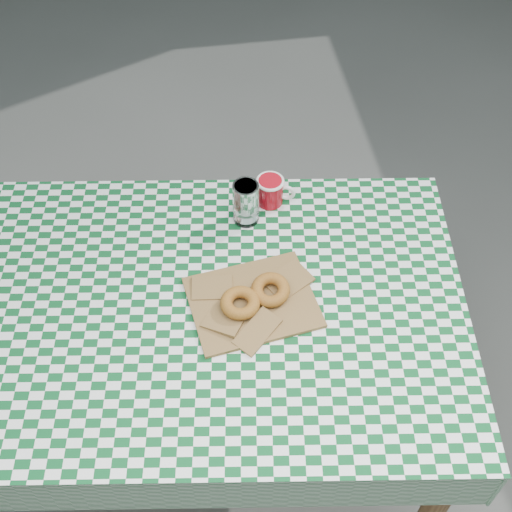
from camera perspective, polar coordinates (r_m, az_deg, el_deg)
The scene contains 8 objects.
ground at distance 2.39m, azimuth -6.53°, elevation -11.67°, with size 60.00×60.00×0.00m, color #55554F.
table at distance 1.98m, azimuth -3.96°, elevation -10.55°, with size 1.26×0.84×0.75m, color brown.
tablecloth at distance 1.66m, azimuth -4.66°, elevation -4.22°, with size 1.28×0.86×0.01m, color #0B4B21.
paper_bag at distance 1.65m, azimuth -0.28°, elevation -3.77°, with size 0.29×0.23×0.02m, color olive.
bagel_front at distance 1.62m, azimuth -1.32°, elevation -3.88°, with size 0.09×0.09×0.03m, color #9D6620.
bagel_back at distance 1.64m, azimuth 1.19°, elevation -2.81°, with size 0.09×0.09×0.03m, color #96651F.
coffee_mug at distance 1.84m, azimuth 1.16°, elevation 5.38°, with size 0.14×0.14×0.08m, color #A60A16, non-canonical shape.
drinking_glass at distance 1.78m, azimuth -0.84°, elevation 4.42°, with size 0.07×0.07×0.12m, color white.
Camera 1 is at (0.10, -1.13, 2.10)m, focal length 48.54 mm.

